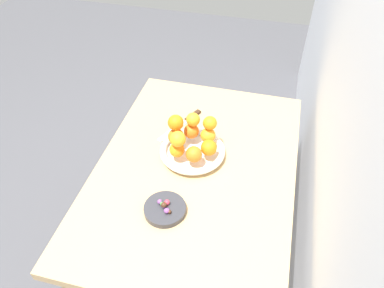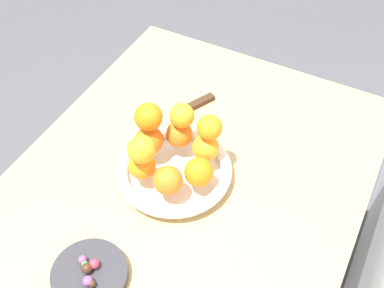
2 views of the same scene
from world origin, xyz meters
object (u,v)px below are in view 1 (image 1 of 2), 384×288
object	(u,v)px
candy_dish	(165,209)
orange_0	(194,155)
orange_9	(210,123)
candy_ball_6	(164,206)
orange_8	(176,123)
candy_ball_3	(162,204)
dining_table	(195,183)
orange_4	(176,137)
candy_ball_1	(164,205)
candy_ball_2	(167,202)
candy_ball_4	(167,211)
orange_6	(178,139)
knife	(184,123)
fruit_bowl	(192,151)
candy_ball_0	(160,202)
orange_5	(177,150)
candy_ball_5	(169,212)
orange_7	(193,120)
orange_3	(191,131)
orange_1	(209,148)
orange_2	(208,135)

from	to	relation	value
candy_dish	orange_0	size ratio (longest dim) A/B	2.34
orange_9	candy_ball_6	world-z (taller)	orange_9
orange_8	candy_ball_3	bearing A→B (deg)	6.60
dining_table	orange_4	distance (m)	0.20
orange_9	candy_ball_1	world-z (taller)	orange_9
candy_ball_2	candy_ball_4	xyz separation A→B (m)	(0.03, 0.01, -0.00)
candy_ball_6	orange_6	bearing A→B (deg)	-176.68
candy_ball_3	knife	bearing A→B (deg)	-173.98
fruit_bowl	candy_ball_0	bearing A→B (deg)	-9.50
fruit_bowl	orange_8	size ratio (longest dim) A/B	4.18
orange_5	candy_ball_5	world-z (taller)	orange_5
orange_5	candy_ball_2	xyz separation A→B (m)	(0.22, 0.03, -0.04)
dining_table	knife	distance (m)	0.29
candy_ball_6	knife	distance (m)	0.48
orange_7	candy_ball_3	size ratio (longest dim) A/B	3.92
orange_5	orange_6	bearing A→B (deg)	56.10
orange_0	candy_ball_0	size ratio (longest dim) A/B	3.71
orange_5	orange_8	size ratio (longest dim) A/B	0.96
candy_ball_6	orange_3	bearing A→B (deg)	178.90
orange_6	candy_ball_2	distance (m)	0.24
orange_0	candy_ball_1	size ratio (longest dim) A/B	3.03
orange_1	orange_6	bearing A→B (deg)	-68.54
candy_ball_3	candy_ball_4	distance (m)	0.04
dining_table	orange_7	world-z (taller)	orange_7
orange_8	candy_ball_0	size ratio (longest dim) A/B	3.67
orange_1	orange_7	distance (m)	0.13
fruit_bowl	candy_ball_3	distance (m)	0.29
candy_dish	orange_7	distance (m)	0.38
candy_ball_5	candy_ball_6	bearing A→B (deg)	-125.22
orange_1	orange_7	bearing A→B (deg)	-134.31
orange_6	candy_ball_5	world-z (taller)	orange_6
orange_8	knife	world-z (taller)	orange_8
orange_1	candy_ball_1	distance (m)	0.29
candy_ball_3	orange_7	bearing A→B (deg)	176.38
orange_0	orange_1	xyz separation A→B (m)	(-0.05, 0.05, 0.00)
orange_0	orange_4	size ratio (longest dim) A/B	0.95
orange_6	candy_ball_6	xyz separation A→B (m)	(0.23, 0.01, -0.10)
candy_ball_0	orange_3	bearing A→B (deg)	175.69
orange_8	candy_ball_5	world-z (taller)	orange_8
fruit_bowl	orange_5	bearing A→B (deg)	-41.89
orange_2	orange_4	world-z (taller)	orange_4
orange_3	candy_ball_0	world-z (taller)	orange_3
candy_ball_5	candy_ball_2	bearing A→B (deg)	-151.17
orange_5	orange_6	distance (m)	0.06
fruit_bowl	candy_ball_3	size ratio (longest dim) A/B	18.39
orange_3	candy_ball_0	xyz separation A→B (m)	(0.34, -0.03, -0.04)
orange_4	orange_3	bearing A→B (deg)	134.38
candy_ball_1	orange_1	bearing A→B (deg)	160.76
candy_ball_5	knife	xyz separation A→B (m)	(-0.49, -0.08, -0.02)
orange_2	candy_ball_4	distance (m)	0.37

